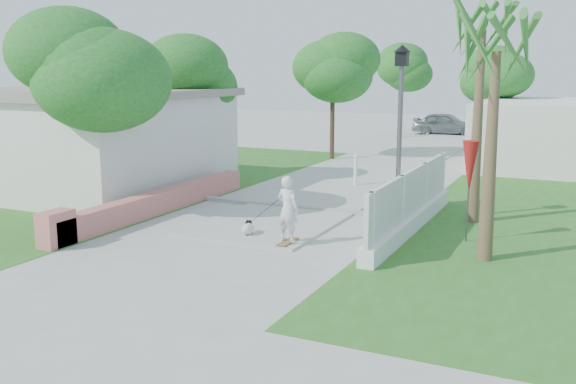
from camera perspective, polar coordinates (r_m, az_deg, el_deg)
The scene contains 22 objects.
ground at distance 12.89m, azimuth -9.95°, elevation -6.71°, with size 90.00×90.00×0.00m, color #B7B7B2.
path_strip at distance 31.07m, azimuth 11.80°, elevation 3.57°, with size 3.20×36.00×0.06m, color #B7B7B2.
curb at distance 17.93m, azimuth 1.13°, elevation -1.39°, with size 6.50×0.25×0.10m, color #999993.
grass_left at distance 23.22m, azimuth -12.73°, elevation 1.05°, with size 8.00×20.00×0.01m, color #2C6720.
grass_right at distance 18.40m, azimuth 24.20°, elevation -2.19°, with size 8.00×20.00×0.01m, color #2C6720.
pink_wall at distance 17.48m, azimuth -12.14°, elevation -1.08°, with size 0.45×8.20×0.80m.
house_left at distance 22.15m, azimuth -18.15°, elevation 4.58°, with size 8.40×7.40×3.23m.
lattice_fence at distance 15.81m, azimuth 10.94°, elevation -1.43°, with size 0.35×7.00×1.50m.
building_right at distance 28.13m, azimuth 22.90°, elevation 4.80°, with size 6.00×8.00×2.60m, color silver.
street_lamp at distance 16.13m, azimuth 9.90°, elevation 5.62°, with size 0.44×0.44×4.44m.
bollard at distance 21.42m, azimuth 6.02°, elevation 2.02°, with size 0.14×0.14×1.09m.
patio_umbrella at distance 14.84m, azimuth 15.85°, elevation 2.04°, with size 0.36×0.36×2.30m.
tree_left_near at distance 17.44m, azimuth -16.90°, elevation 10.29°, with size 3.60×3.60×5.28m.
tree_left_mid at distance 22.39m, azimuth -9.23°, elevation 9.81°, with size 3.20×3.20×4.85m.
tree_path_left at distance 27.88m, azimuth 4.04°, elevation 10.77°, with size 3.40×3.40×5.23m.
tree_path_right at distance 30.23m, azimuth 18.07°, elevation 9.66°, with size 3.00×3.00×4.79m.
tree_path_far at distance 37.32m, azimuth 10.03°, elevation 10.65°, with size 3.20×3.20×5.17m.
palm_far at distance 16.70m, azimuth 16.85°, elevation 12.57°, with size 1.80×1.80×5.30m.
palm_near at distance 13.31m, azimuth 17.99°, elevation 10.77°, with size 1.80×1.80×4.70m.
skateboarder at distance 14.39m, azimuth -1.02°, elevation -1.64°, with size 1.44×0.84×1.57m.
dog at distance 15.02m, azimuth -3.56°, elevation -3.21°, with size 0.40×0.53×0.38m.
parked_car at distance 39.60m, azimuth 13.86°, elevation 5.93°, with size 1.57×3.90×1.33m, color #B4B7BD.
Camera 1 is at (7.17, -9.99, 3.86)m, focal length 40.00 mm.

